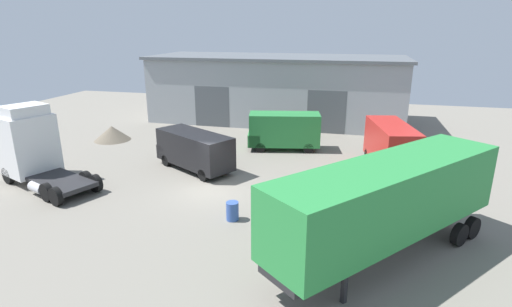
{
  "coord_description": "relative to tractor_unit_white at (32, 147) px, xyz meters",
  "views": [
    {
      "loc": [
        7.27,
        -19.06,
        8.49
      ],
      "look_at": [
        1.97,
        2.14,
        1.6
      ],
      "focal_mm": 28.0,
      "sensor_mm": 36.0,
      "label": 1
    }
  ],
  "objects": [
    {
      "name": "ground_plane",
      "position": [
        10.23,
        1.22,
        -2.1
      ],
      "size": [
        60.0,
        60.0,
        0.0
      ],
      "primitive_type": "plane",
      "color": "slate"
    },
    {
      "name": "warehouse_building",
      "position": [
        10.23,
        19.38,
        0.92
      ],
      "size": [
        23.37,
        8.83,
        6.03
      ],
      "color": "#93999E",
      "rests_on": "ground_plane"
    },
    {
      "name": "tractor_unit_white",
      "position": [
        0.0,
        0.0,
        0.0
      ],
      "size": [
        6.68,
        4.62,
        4.45
      ],
      "rotation": [
        0.0,
        0.0,
        2.76
      ],
      "color": "silver",
      "rests_on": "ground_plane"
    },
    {
      "name": "container_trailer_green",
      "position": [
        18.99,
        -3.7,
        0.42
      ],
      "size": [
        8.68,
        9.67,
        3.93
      ],
      "rotation": [
        0.0,
        0.0,
        -2.27
      ],
      "color": "#28843D",
      "rests_on": "ground_plane"
    },
    {
      "name": "delivery_van_red",
      "position": [
        19.89,
        7.03,
        -0.56
      ],
      "size": [
        3.14,
        5.88,
        2.86
      ],
      "rotation": [
        0.0,
        0.0,
        -1.36
      ],
      "color": "red",
      "rests_on": "ground_plane"
    },
    {
      "name": "delivery_van_black",
      "position": [
        7.95,
        4.22,
        -0.8
      ],
      "size": [
        5.77,
        4.53,
        2.36
      ],
      "rotation": [
        0.0,
        0.0,
        2.61
      ],
      "color": "black",
      "rests_on": "ground_plane"
    },
    {
      "name": "delivery_van_green",
      "position": [
        12.56,
        9.77,
        -0.66
      ],
      "size": [
        5.41,
        2.98,
        2.66
      ],
      "rotation": [
        0.0,
        0.0,
        -2.94
      ],
      "color": "#28843D",
      "rests_on": "ground_plane"
    },
    {
      "name": "gravel_pile",
      "position": [
        -0.93,
        8.98,
        -1.53
      ],
      "size": [
        2.82,
        2.82,
        1.14
      ],
      "color": "#665B4C",
      "rests_on": "ground_plane"
    },
    {
      "name": "oil_drum",
      "position": [
        12.39,
        -1.89,
        -1.66
      ],
      "size": [
        0.58,
        0.58,
        0.88
      ],
      "color": "#33519E",
      "rests_on": "ground_plane"
    }
  ]
}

